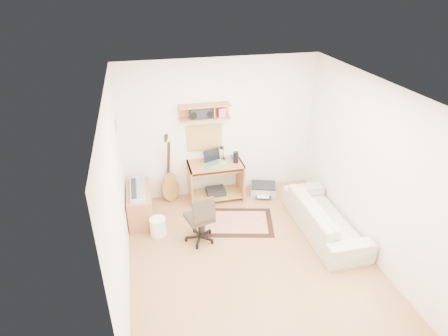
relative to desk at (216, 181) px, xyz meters
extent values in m
cube|color=#A67245|center=(0.15, -1.73, -0.38)|extent=(3.60, 4.00, 0.01)
cube|color=white|center=(0.15, -1.73, 2.23)|extent=(3.60, 4.00, 0.01)
cube|color=white|center=(0.15, 0.28, 0.93)|extent=(3.60, 0.01, 2.60)
cube|color=white|center=(-1.65, -1.73, 0.93)|extent=(0.01, 4.00, 2.60)
cube|color=white|center=(1.96, -1.73, 0.93)|extent=(0.01, 4.00, 2.60)
cube|color=#B2683E|center=(-0.15, 0.15, 1.32)|extent=(0.90, 0.25, 0.26)
cube|color=tan|center=(-0.15, 0.25, 0.79)|extent=(0.64, 0.03, 0.49)
cube|color=#4C8CBF|center=(-1.63, -0.23, 1.34)|extent=(0.02, 0.20, 0.15)
cylinder|color=black|center=(0.37, -0.05, 0.48)|extent=(0.09, 0.09, 0.21)
cylinder|color=#3656A2|center=(0.34, 0.10, 0.42)|extent=(0.06, 0.06, 0.09)
cube|color=black|center=(-0.21, 0.15, 1.30)|extent=(0.39, 0.18, 0.20)
cube|color=beige|center=(0.18, -0.86, -0.37)|extent=(1.42, 1.11, 0.02)
cube|color=#B2683E|center=(-1.43, -0.34, -0.10)|extent=(0.40, 0.90, 0.55)
cube|color=#B2B5BA|center=(-1.43, -0.34, 0.21)|extent=(0.25, 0.79, 0.07)
cylinder|color=white|center=(-1.16, -0.88, -0.22)|extent=(0.30, 0.30, 0.31)
cube|color=#A5A8AA|center=(0.94, -0.04, -0.29)|extent=(0.58, 0.51, 0.18)
imported|color=#C0B798|center=(1.53, -1.42, -0.01)|extent=(0.55, 1.89, 0.74)
camera|label=1|loc=(-1.24, -5.95, 3.50)|focal=29.93mm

